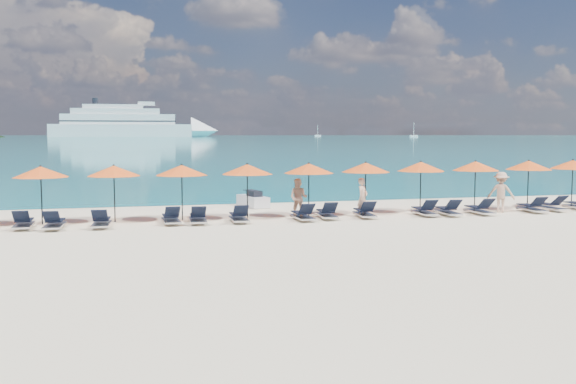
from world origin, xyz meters
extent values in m
plane|color=beige|center=(0.00, 0.00, 0.00)|extent=(1400.00, 1400.00, 0.00)
cube|color=#1FA9B2|center=(0.00, 660.00, 0.01)|extent=(1600.00, 1300.00, 0.01)
cube|color=silver|center=(-9.40, 586.53, 5.72)|extent=(126.79, 29.72, 11.43)
cone|color=silver|center=(65.92, 582.39, 5.72)|extent=(26.49, 26.49, 25.15)
cube|color=silver|center=(-11.69, 586.66, 16.00)|extent=(101.50, 24.92, 9.14)
cube|color=silver|center=(-13.97, 586.78, 22.86)|extent=(78.78, 21.39, 5.72)
cube|color=silver|center=(-16.25, 586.91, 27.43)|extent=(53.48, 16.59, 4.00)
cube|color=black|center=(-11.69, 586.66, 14.29)|extent=(102.77, 25.22, 1.03)
cube|color=black|center=(-11.69, 586.66, 18.29)|extent=(100.23, 24.62, 1.03)
cylinder|color=black|center=(-32.00, 587.77, 32.00)|extent=(5.03, 5.03, 6.29)
cube|color=silver|center=(225.20, 469.19, 0.92)|extent=(6.89, 2.30, 1.84)
cylinder|color=silver|center=(225.20, 469.19, 6.89)|extent=(0.41, 0.41, 11.48)
cube|color=silver|center=(179.88, 593.30, 0.86)|extent=(6.45, 2.15, 1.72)
cylinder|color=silver|center=(179.88, 593.30, 6.45)|extent=(0.39, 0.39, 10.75)
cube|color=silver|center=(-0.30, 8.63, 0.27)|extent=(1.27, 2.29, 0.50)
cube|color=black|center=(-0.26, 8.45, 0.63)|extent=(0.64, 0.98, 0.32)
cylinder|color=black|center=(-0.42, 9.15, 0.77)|extent=(0.50, 0.16, 0.05)
imported|color=tan|center=(3.51, 4.08, 0.81)|extent=(0.70, 0.68, 1.61)
imported|color=tan|center=(0.83, 4.50, 0.81)|extent=(0.90, 0.81, 1.61)
imported|color=tan|center=(9.90, 3.83, 0.89)|extent=(1.26, 1.08, 1.79)
cylinder|color=black|center=(-9.27, 4.81, 1.10)|extent=(0.05, 0.05, 2.20)
cone|color=#F95818|center=(-9.27, 4.81, 2.02)|extent=(2.10, 2.10, 0.42)
sphere|color=black|center=(-9.27, 4.81, 2.24)|extent=(0.08, 0.08, 0.08)
cylinder|color=black|center=(-6.58, 4.86, 1.10)|extent=(0.05, 0.05, 2.20)
cone|color=#F95818|center=(-6.58, 4.86, 2.02)|extent=(2.10, 2.10, 0.42)
sphere|color=black|center=(-6.58, 4.86, 2.24)|extent=(0.08, 0.08, 0.08)
cylinder|color=black|center=(-3.96, 4.63, 1.10)|extent=(0.05, 0.05, 2.20)
cone|color=#F95818|center=(-3.96, 4.63, 2.02)|extent=(2.10, 2.10, 0.42)
sphere|color=black|center=(-3.96, 4.63, 2.24)|extent=(0.08, 0.08, 0.08)
cylinder|color=black|center=(-1.31, 4.60, 1.10)|extent=(0.05, 0.05, 2.20)
cone|color=#F95818|center=(-1.31, 4.60, 2.02)|extent=(2.10, 2.10, 0.42)
sphere|color=black|center=(-1.31, 4.60, 2.24)|extent=(0.08, 0.08, 0.08)
cylinder|color=black|center=(1.31, 4.63, 1.10)|extent=(0.05, 0.05, 2.20)
cone|color=#F95818|center=(1.31, 4.63, 2.02)|extent=(2.10, 2.10, 0.42)
sphere|color=black|center=(1.31, 4.63, 2.24)|extent=(0.08, 0.08, 0.08)
cylinder|color=black|center=(3.89, 4.75, 1.10)|extent=(0.05, 0.05, 2.20)
cone|color=#F95818|center=(3.89, 4.75, 2.02)|extent=(2.10, 2.10, 0.42)
sphere|color=black|center=(3.89, 4.75, 2.24)|extent=(0.08, 0.08, 0.08)
cylinder|color=black|center=(6.52, 4.85, 1.10)|extent=(0.05, 0.05, 2.20)
cone|color=#F95818|center=(6.52, 4.85, 2.02)|extent=(2.10, 2.10, 0.42)
sphere|color=black|center=(6.52, 4.85, 2.24)|extent=(0.08, 0.08, 0.08)
cylinder|color=black|center=(9.12, 4.69, 1.10)|extent=(0.05, 0.05, 2.20)
cone|color=#F95818|center=(9.12, 4.69, 2.02)|extent=(2.10, 2.10, 0.42)
sphere|color=black|center=(9.12, 4.69, 2.24)|extent=(0.08, 0.08, 0.08)
cylinder|color=black|center=(11.88, 4.74, 1.10)|extent=(0.05, 0.05, 2.20)
cone|color=#F95818|center=(11.88, 4.74, 2.02)|extent=(2.10, 2.10, 0.42)
sphere|color=black|center=(11.88, 4.74, 2.24)|extent=(0.08, 0.08, 0.08)
cylinder|color=black|center=(14.31, 4.81, 1.10)|extent=(0.05, 0.05, 2.20)
cone|color=#F95818|center=(14.31, 4.81, 2.02)|extent=(2.10, 2.10, 0.42)
sphere|color=black|center=(14.31, 4.81, 2.24)|extent=(0.08, 0.08, 0.08)
cube|color=silver|center=(-9.79, 3.73, 0.14)|extent=(0.65, 1.71, 0.06)
cube|color=black|center=(-9.79, 3.98, 0.30)|extent=(0.57, 1.11, 0.04)
cube|color=black|center=(-9.78, 3.18, 0.55)|extent=(0.56, 0.55, 0.43)
cube|color=silver|center=(-8.69, 3.37, 0.14)|extent=(0.72, 1.74, 0.06)
cube|color=black|center=(-8.67, 3.62, 0.30)|extent=(0.62, 1.13, 0.04)
cube|color=black|center=(-8.72, 2.82, 0.55)|extent=(0.58, 0.57, 0.43)
cube|color=silver|center=(-7.04, 3.36, 0.14)|extent=(0.72, 1.73, 0.06)
cube|color=black|center=(-7.03, 3.61, 0.30)|extent=(0.62, 1.13, 0.04)
cube|color=black|center=(-7.07, 2.81, 0.55)|extent=(0.58, 0.57, 0.43)
cube|color=silver|center=(-4.47, 3.69, 0.14)|extent=(0.68, 1.72, 0.06)
cube|color=black|center=(-4.48, 3.94, 0.30)|extent=(0.59, 1.12, 0.04)
cube|color=black|center=(-4.45, 3.14, 0.55)|extent=(0.57, 0.56, 0.43)
cube|color=silver|center=(-3.46, 3.55, 0.14)|extent=(0.71, 1.73, 0.06)
cube|color=black|center=(-3.44, 3.80, 0.30)|extent=(0.61, 1.13, 0.04)
cube|color=black|center=(-3.49, 3.00, 0.55)|extent=(0.58, 0.57, 0.43)
cube|color=silver|center=(-1.87, 3.49, 0.14)|extent=(0.66, 1.72, 0.06)
cube|color=black|center=(-1.86, 3.74, 0.30)|extent=(0.58, 1.11, 0.04)
cube|color=black|center=(-1.88, 2.94, 0.55)|extent=(0.56, 0.55, 0.43)
cube|color=silver|center=(0.71, 3.38, 0.14)|extent=(0.66, 1.71, 0.06)
cube|color=black|center=(0.70, 3.63, 0.30)|extent=(0.58, 1.11, 0.04)
cube|color=black|center=(0.72, 2.83, 0.55)|extent=(0.56, 0.55, 0.43)
cube|color=silver|center=(1.80, 3.64, 0.14)|extent=(0.76, 1.75, 0.06)
cube|color=black|center=(1.82, 3.89, 0.30)|extent=(0.64, 1.14, 0.04)
cube|color=black|center=(1.75, 3.09, 0.55)|extent=(0.59, 0.58, 0.43)
cube|color=silver|center=(3.41, 3.58, 0.14)|extent=(0.77, 1.75, 0.06)
cube|color=black|center=(3.44, 3.83, 0.30)|extent=(0.65, 1.15, 0.04)
cube|color=black|center=(3.36, 3.03, 0.55)|extent=(0.60, 0.58, 0.43)
cube|color=silver|center=(6.08, 3.53, 0.14)|extent=(0.72, 1.73, 0.06)
cube|color=black|center=(6.10, 3.78, 0.30)|extent=(0.62, 1.13, 0.04)
cube|color=black|center=(6.05, 2.98, 0.55)|extent=(0.58, 0.57, 0.43)
cube|color=silver|center=(7.08, 3.36, 0.14)|extent=(0.73, 1.74, 0.06)
cube|color=black|center=(7.09, 3.60, 0.30)|extent=(0.62, 1.13, 0.04)
cube|color=black|center=(7.04, 2.81, 0.55)|extent=(0.58, 0.57, 0.43)
cube|color=silver|center=(8.60, 3.40, 0.14)|extent=(0.62, 1.70, 0.06)
cube|color=black|center=(8.60, 3.65, 0.30)|extent=(0.55, 1.10, 0.04)
cube|color=black|center=(8.60, 2.85, 0.55)|extent=(0.55, 0.54, 0.43)
cube|color=silver|center=(11.22, 3.47, 0.14)|extent=(0.73, 1.74, 0.06)
cube|color=black|center=(11.24, 3.72, 0.30)|extent=(0.62, 1.13, 0.04)
cube|color=black|center=(11.19, 2.92, 0.55)|extent=(0.58, 0.57, 0.43)
cube|color=silver|center=(12.36, 3.73, 0.14)|extent=(0.77, 1.75, 0.06)
cube|color=black|center=(12.34, 3.97, 0.30)|extent=(0.65, 1.15, 0.04)
cube|color=black|center=(12.41, 3.18, 0.55)|extent=(0.60, 0.58, 0.43)
cube|color=black|center=(13.89, 3.96, 0.30)|extent=(0.56, 1.11, 0.04)
camera|label=1|loc=(-6.10, -21.12, 3.49)|focal=40.00mm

